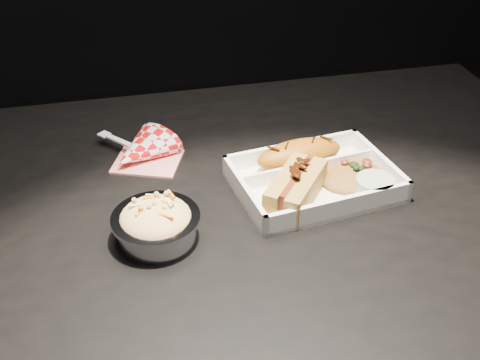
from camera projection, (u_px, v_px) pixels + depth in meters
name	position (u px, v px, depth m)	size (l,w,h in m)	color
dining_table	(248.00, 238.00, 1.01)	(1.20, 0.80, 0.75)	black
food_tray	(313.00, 182.00, 0.97)	(0.27, 0.21, 0.04)	white
fried_pastry	(299.00, 154.00, 1.00)	(0.15, 0.06, 0.05)	#A35D10
hotdog	(296.00, 185.00, 0.93)	(0.13, 0.14, 0.06)	#B98C3F
fried_rice_mound	(353.00, 171.00, 0.98)	(0.11, 0.09, 0.03)	#99642C
cupcake_liner	(375.00, 187.00, 0.94)	(0.06, 0.06, 0.03)	#A4BE90
foil_coleslaw_cup	(156.00, 222.00, 0.85)	(0.13, 0.13, 0.07)	silver
napkin_fork	(141.00, 152.00, 1.04)	(0.15, 0.15, 0.10)	red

